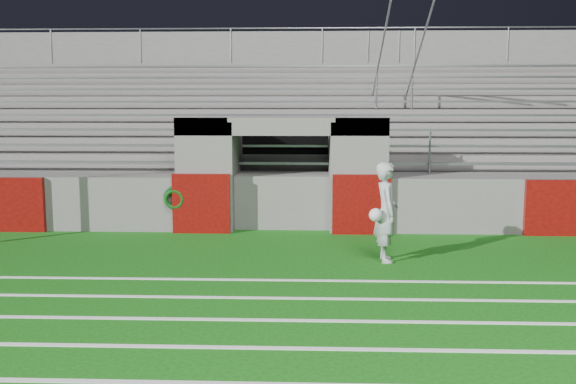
{
  "coord_description": "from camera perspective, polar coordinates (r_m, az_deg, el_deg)",
  "views": [
    {
      "loc": [
        0.7,
        -11.26,
        2.84
      ],
      "look_at": [
        0.2,
        1.8,
        1.1
      ],
      "focal_mm": 40.0,
      "sensor_mm": 36.0,
      "label": 1
    }
  ],
  "objects": [
    {
      "name": "ground",
      "position": [
        11.63,
        -1.34,
        -6.55
      ],
      "size": [
        90.0,
        90.0,
        0.0
      ],
      "primitive_type": "plane",
      "color": "#10530D",
      "rests_on": "ground"
    },
    {
      "name": "hose_coil",
      "position": [
        14.67,
        -10.06,
        -0.54
      ],
      "size": [
        0.51,
        0.14,
        0.53
      ],
      "color": "#0C3C15",
      "rests_on": "ground"
    },
    {
      "name": "stadium_structure",
      "position": [
        19.29,
        0.11,
        3.57
      ],
      "size": [
        26.0,
        8.48,
        5.42
      ],
      "color": "#5F5D5A",
      "rests_on": "ground"
    },
    {
      "name": "goalkeeper_with_ball",
      "position": [
        11.91,
        8.71,
        -1.78
      ],
      "size": [
        0.58,
        0.7,
        1.84
      ],
      "color": "#A5A9AE",
      "rests_on": "ground"
    },
    {
      "name": "field_markings",
      "position": [
        6.91,
        -4.01,
        -16.65
      ],
      "size": [
        28.0,
        8.09,
        0.01
      ],
      "color": "white",
      "rests_on": "ground"
    }
  ]
}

